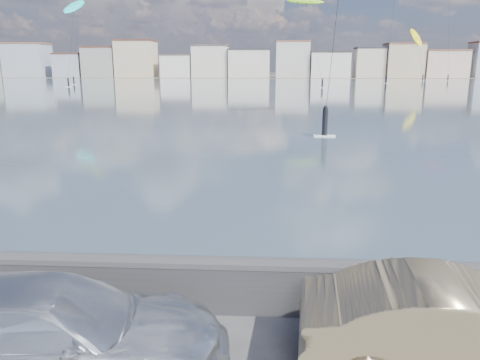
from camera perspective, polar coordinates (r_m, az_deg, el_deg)
name	(u,v)px	position (r m, az deg, el deg)	size (l,w,h in m)	color
bay_water	(260,89)	(96.77, 2.50, 11.07)	(500.00, 177.00, 0.00)	#394C54
far_shore_strip	(265,77)	(205.21, 3.01, 12.45)	(500.00, 60.00, 0.00)	#4C473D
seawall	(182,281)	(8.89, -7.11, -12.13)	(400.00, 0.36, 1.08)	#28282B
far_buildings	(268,62)	(191.16, 3.40, 14.16)	(240.79, 13.26, 14.60)	gray
car_silver	(50,333)	(7.49, -22.11, -16.93)	(2.08, 5.12, 1.49)	silver
car_champagne	(461,330)	(7.71, 25.29, -16.23)	(1.60, 4.59, 1.51)	tan
kitesurfer_7	(74,8)	(122.10, -19.57, 19.17)	(4.69, 15.48, 20.55)	#19BFBF
kitesurfer_8	(416,38)	(163.82, 20.64, 15.93)	(3.76, 11.85, 16.92)	yellow
kitesurfer_10	(305,2)	(116.01, 7.97, 20.64)	(9.39, 17.80, 20.34)	#8CD826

